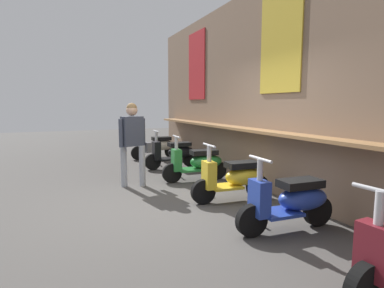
# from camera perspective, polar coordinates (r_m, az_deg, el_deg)

# --- Properties ---
(ground_plane) EXTENTS (32.28, 32.28, 0.00)m
(ground_plane) POSITION_cam_1_polar(r_m,az_deg,el_deg) (4.99, -3.25, -11.50)
(ground_plane) COLOR #474442
(market_stall_facade) EXTENTS (11.53, 0.61, 3.78)m
(market_stall_facade) POSITION_cam_1_polar(r_m,az_deg,el_deg) (5.74, 16.25, 9.78)
(market_stall_facade) COLOR #7F6651
(market_stall_facade) RESTS_ON ground_plane
(scooter_cream) EXTENTS (0.50, 1.40, 0.97)m
(scooter_cream) POSITION_cam_1_polar(r_m,az_deg,el_deg) (9.33, -6.25, -0.32)
(scooter_cream) COLOR beige
(scooter_cream) RESTS_ON ground_plane
(scooter_black) EXTENTS (0.46, 1.40, 0.97)m
(scooter_black) POSITION_cam_1_polar(r_m,az_deg,el_deg) (7.93, -3.10, -1.61)
(scooter_black) COLOR black
(scooter_black) RESTS_ON ground_plane
(scooter_green) EXTENTS (0.50, 1.40, 0.97)m
(scooter_green) POSITION_cam_1_polar(r_m,az_deg,el_deg) (6.61, 1.20, -3.36)
(scooter_green) COLOR #237533
(scooter_green) RESTS_ON ground_plane
(scooter_yellow) EXTENTS (0.48, 1.40, 0.97)m
(scooter_yellow) POSITION_cam_1_polar(r_m,az_deg,el_deg) (5.31, 7.92, -6.04)
(scooter_yellow) COLOR gold
(scooter_yellow) RESTS_ON ground_plane
(scooter_blue) EXTENTS (0.47, 1.40, 0.97)m
(scooter_blue) POSITION_cam_1_polar(r_m,az_deg,el_deg) (4.24, 17.61, -9.70)
(scooter_blue) COLOR #233D9E
(scooter_blue) RESTS_ON ground_plane
(shopper_with_handbag) EXTENTS (0.40, 0.65, 1.62)m
(shopper_with_handbag) POSITION_cam_1_polar(r_m,az_deg,el_deg) (6.19, -10.60, 1.35)
(shopper_with_handbag) COLOR #999EA8
(shopper_with_handbag) RESTS_ON ground_plane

